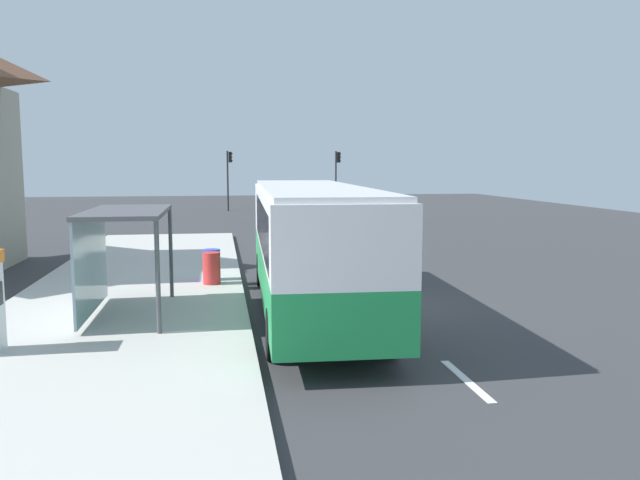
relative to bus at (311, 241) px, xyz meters
The scene contains 18 objects.
ground_plane 14.81m from the bus, 83.31° to the left, with size 56.00×92.00×0.04m, color #38383A.
sidewalk_platform 5.64m from the bus, 151.02° to the left, with size 6.20×30.00×0.18m, color beige.
lane_stripe_seg_0 6.03m from the bus, 70.05° to the right, with size 0.16×2.20×0.01m, color silver.
lane_stripe_seg_1 2.72m from the bus, 11.63° to the right, with size 0.16×2.20×0.01m, color silver.
lane_stripe_seg_2 5.32m from the bus, 66.89° to the left, with size 0.16×2.20×0.01m, color silver.
lane_stripe_seg_3 9.97m from the bus, 78.45° to the left, with size 0.16×2.20×0.01m, color silver.
lane_stripe_seg_4 14.84m from the bus, 82.35° to the left, with size 0.16×2.20×0.01m, color silver.
lane_stripe_seg_5 19.78m from the bus, 84.28° to the left, with size 0.16×2.20×0.01m, color silver.
lane_stripe_seg_6 24.74m from the bus, 85.44° to the left, with size 0.16×2.20×0.01m, color silver.
lane_stripe_seg_7 29.72m from the bus, 86.21° to the left, with size 0.16×2.20×0.01m, color silver.
bus is the anchor object (origin of this frame).
white_van 26.52m from the bus, 81.52° to the left, with size 2.25×5.29×2.30m.
sedan_near 42.69m from the bus, 84.60° to the left, with size 1.94×4.45×1.52m.
recycling_bin_red 4.43m from the bus, 125.65° to the left, with size 0.52×0.52×0.95m, color red.
recycling_bin_blue 5.00m from the bus, 120.83° to the left, with size 0.52×0.52×0.95m, color blue.
traffic_light_near_side 35.85m from the bus, 78.38° to the left, with size 0.49×0.28×4.75m.
traffic_light_far_side 35.95m from the bus, 92.21° to the left, with size 0.49×0.28×4.76m.
bus_shelter 4.71m from the bus, behind, with size 1.80×4.00×2.50m.
Camera 1 is at (-3.96, -16.23, 3.76)m, focal length 35.89 mm.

